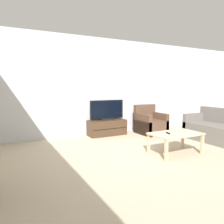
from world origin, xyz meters
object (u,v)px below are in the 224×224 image
object	(u,v)px
armchair	(150,124)
tv_stand	(107,127)
remote	(168,133)
coffee_table	(176,136)
tv	(107,111)

from	to	relation	value
armchair	tv_stand	bearing A→B (deg)	162.29
armchair	remote	xyz separation A→B (m)	(-0.90, -1.75, 0.16)
tv_stand	coffee_table	distance (m)	2.23
tv_stand	coffee_table	xyz separation A→B (m)	(0.47, -2.17, 0.16)
coffee_table	armchair	bearing A→B (deg)	67.68
tv	armchair	bearing A→B (deg)	-17.62
tv_stand	remote	size ratio (longest dim) A/B	6.85
tv_stand	armchair	size ratio (longest dim) A/B	1.29
remote	tv	bearing A→B (deg)	118.77
coffee_table	remote	distance (m)	0.18
tv_stand	tv	bearing A→B (deg)	-90.00
remote	armchair	bearing A→B (deg)	83.54
tv	armchair	size ratio (longest dim) A/B	1.22
armchair	coffee_table	xyz separation A→B (m)	(-0.73, -1.79, 0.10)
remote	tv_stand	bearing A→B (deg)	118.76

